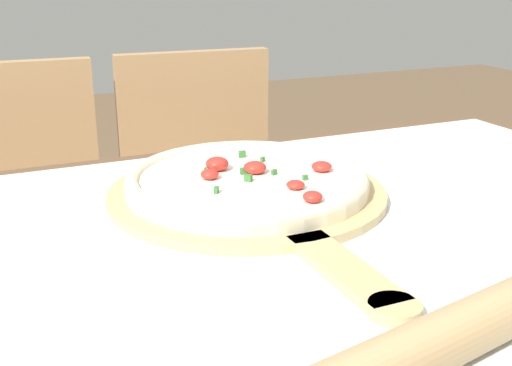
{
  "coord_description": "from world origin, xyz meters",
  "views": [
    {
      "loc": [
        -0.29,
        -0.63,
        1.08
      ],
      "look_at": [
        0.03,
        0.09,
        0.81
      ],
      "focal_mm": 45.0,
      "sensor_mm": 36.0,
      "label": 1
    }
  ],
  "objects": [
    {
      "name": "dining_table",
      "position": [
        0.0,
        0.0,
        0.66
      ],
      "size": [
        1.37,
        0.8,
        0.78
      ],
      "color": "brown",
      "rests_on": "ground_plane"
    },
    {
      "name": "towel_cloth",
      "position": [
        0.0,
        0.0,
        0.78
      ],
      "size": [
        1.29,
        0.72,
        0.0
      ],
      "color": "silver",
      "rests_on": "dining_table"
    },
    {
      "name": "pizza_peel",
      "position": [
        0.03,
        0.11,
        0.79
      ],
      "size": [
        0.38,
        0.55,
        0.01
      ],
      "color": "tan",
      "rests_on": "towel_cloth"
    },
    {
      "name": "pizza",
      "position": [
        0.03,
        0.12,
        0.81
      ],
      "size": [
        0.33,
        0.33,
        0.04
      ],
      "color": "beige",
      "rests_on": "pizza_peel"
    },
    {
      "name": "rolling_pin",
      "position": [
        -0.03,
        -0.3,
        0.8
      ],
      "size": [
        0.42,
        0.11,
        0.05
      ],
      "rotation": [
        0.0,
        0.0,
        0.19
      ],
      "color": "tan",
      "rests_on": "towel_cloth"
    },
    {
      "name": "chair_left",
      "position": [
        -0.23,
        0.77,
        0.51
      ],
      "size": [
        0.42,
        0.42,
        0.88
      ],
      "rotation": [
        0.0,
        0.0,
        -0.04
      ],
      "color": "tan",
      "rests_on": "ground_plane"
    },
    {
      "name": "chair_right",
      "position": [
        0.2,
        0.77,
        0.51
      ],
      "size": [
        0.42,
        0.42,
        0.88
      ],
      "rotation": [
        0.0,
        0.0,
        -0.05
      ],
      "color": "tan",
      "rests_on": "ground_plane"
    }
  ]
}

